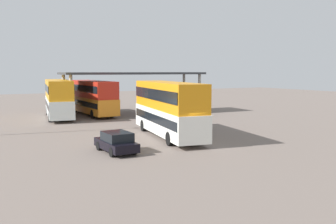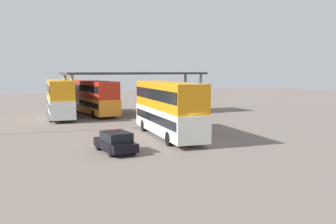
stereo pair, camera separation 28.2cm
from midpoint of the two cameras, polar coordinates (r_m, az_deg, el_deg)
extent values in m
plane|color=#70635B|center=(26.60, 4.01, -5.17)|extent=(140.00, 140.00, 0.00)
cube|color=white|center=(30.02, -0.27, -1.30)|extent=(4.20, 11.33, 1.93)
cube|color=orange|center=(29.82, -0.27, 2.54)|extent=(4.09, 11.10, 2.09)
cube|color=black|center=(29.99, -0.27, -0.86)|extent=(4.16, 10.90, 0.66)
cube|color=black|center=(29.82, -0.27, 2.74)|extent=(4.16, 10.90, 0.84)
cube|color=black|center=(35.18, -3.18, 0.28)|extent=(2.05, 0.44, 1.16)
cube|color=orange|center=(35.10, -3.19, 1.78)|extent=(1.69, 0.36, 0.36)
cylinder|color=black|center=(33.07, -4.00, -2.04)|extent=(0.44, 1.03, 1.00)
cylinder|color=black|center=(33.70, -0.42, -1.87)|extent=(0.44, 1.03, 1.00)
cylinder|color=black|center=(26.58, -0.08, -4.06)|extent=(0.44, 1.03, 1.00)
cylinder|color=black|center=(27.37, 4.25, -3.78)|extent=(0.44, 1.03, 1.00)
cube|color=black|center=(24.73, -8.20, -4.92)|extent=(1.79, 3.80, 0.55)
cube|color=black|center=(24.45, -8.05, -3.70)|extent=(1.60, 2.11, 0.58)
cylinder|color=black|center=(25.57, -10.75, -5.04)|extent=(0.22, 0.61, 0.60)
cylinder|color=black|center=(26.10, -7.63, -4.76)|extent=(0.22, 0.61, 0.60)
cylinder|color=black|center=(23.44, -8.81, -6.04)|extent=(0.22, 0.61, 0.60)
cylinder|color=black|center=(24.02, -5.46, -5.69)|extent=(0.22, 0.61, 0.60)
cube|color=white|center=(44.06, -16.38, 0.81)|extent=(4.20, 11.27, 1.87)
cube|color=orange|center=(43.93, -16.46, 3.34)|extent=(4.09, 11.04, 2.02)
cube|color=black|center=(44.04, -16.39, 1.10)|extent=(4.17, 10.84, 0.63)
cube|color=black|center=(43.93, -16.46, 3.47)|extent=(4.17, 10.84, 0.81)
cube|color=black|center=(49.47, -16.76, 1.69)|extent=(2.11, 0.43, 1.12)
cube|color=orange|center=(49.41, -16.79, 2.73)|extent=(1.74, 0.35, 0.36)
cylinder|color=black|center=(47.49, -17.95, 0.19)|extent=(0.43, 1.03, 1.00)
cylinder|color=black|center=(47.61, -15.24, 0.29)|extent=(0.43, 1.03, 1.00)
cylinder|color=black|center=(40.70, -17.65, -0.76)|extent=(0.43, 1.03, 1.00)
cylinder|color=black|center=(40.84, -14.49, -0.65)|extent=(0.43, 1.03, 1.00)
cube|color=orange|center=(46.02, -11.54, 1.12)|extent=(2.81, 11.09, 1.79)
cube|color=red|center=(45.89, -11.59, 3.44)|extent=(2.73, 10.87, 1.94)
cube|color=black|center=(46.00, -11.55, 1.38)|extent=(2.83, 10.65, 0.61)
cube|color=black|center=(45.89, -11.60, 3.56)|extent=(2.83, 10.65, 0.78)
cube|color=black|center=(51.18, -13.52, 1.88)|extent=(2.14, 0.16, 1.08)
cube|color=orange|center=(51.13, -13.54, 2.84)|extent=(1.76, 0.13, 0.36)
cylinder|color=black|center=(49.00, -14.07, 0.48)|extent=(0.31, 1.01, 1.00)
cylinder|color=black|center=(49.67, -11.55, 0.62)|extent=(0.31, 1.01, 1.00)
cylinder|color=black|center=(42.51, -11.49, -0.31)|extent=(0.31, 1.01, 1.00)
cylinder|color=black|center=(43.28, -8.64, -0.14)|extent=(0.31, 1.01, 1.00)
cube|color=#33353A|center=(46.17, -5.36, 5.85)|extent=(17.52, 6.17, 0.25)
cylinder|color=#9E9B93|center=(51.47, 2.27, 3.08)|extent=(0.36, 0.36, 4.84)
cylinder|color=#9E9B93|center=(47.86, 4.62, 2.82)|extent=(0.36, 0.36, 4.84)
cylinder|color=#9E9B93|center=(46.11, -15.65, 2.48)|extent=(0.36, 0.36, 4.84)
cylinder|color=#9E9B93|center=(42.05, -14.64, 2.17)|extent=(0.36, 0.36, 4.84)
camera|label=1|loc=(0.14, -90.27, -0.03)|focal=40.25mm
camera|label=2|loc=(0.14, 89.73, 0.03)|focal=40.25mm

